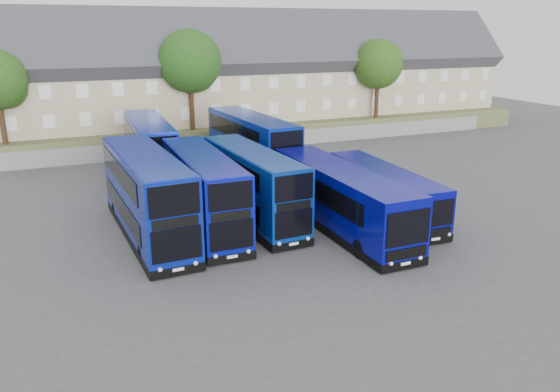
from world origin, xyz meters
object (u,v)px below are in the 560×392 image
Objects in this scene: dd_front_mid at (203,193)px; coach_east_a at (340,199)px; tree_far at (389,58)px; tree_east at (379,66)px; dd_front_left at (147,197)px; tree_mid at (191,64)px.

dd_front_mid reaches higher than coach_east_a.
coach_east_a is 1.50× the size of tree_far.
dd_front_mid is 1.36× the size of tree_east.
tree_mid is at bearing 66.44° from dd_front_left.
dd_front_mid is 0.85× the size of coach_east_a.
dd_front_mid is 22.49m from tree_mid.
tree_east reaches higher than dd_front_mid.
tree_east is 9.23m from tree_far.
dd_front_left is 1.38× the size of tree_far.
tree_east reaches higher than dd_front_left.
dd_front_mid is at bearing -138.26° from tree_far.
dd_front_left reaches higher than dd_front_mid.
tree_far is (26.00, 6.50, -0.34)m from tree_mid.
coach_east_a is 30.10m from tree_east.
coach_east_a is at bearing -84.54° from tree_mid.
dd_front_left is 1.07× the size of dd_front_mid.
tree_far is (23.69, 30.69, 5.98)m from coach_east_a.
tree_east is at bearing 33.77° from dd_front_left.
coach_east_a is 39.23m from tree_far.
tree_mid is 26.80m from tree_far.
dd_front_left is 23.39m from tree_mid.
tree_east is at bearing 53.11° from coach_east_a.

